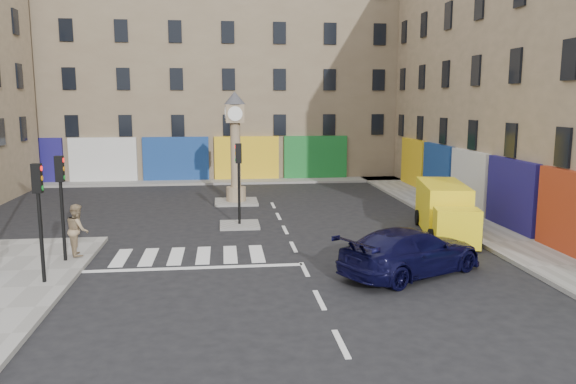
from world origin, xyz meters
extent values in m
plane|color=black|center=(0.00, 0.00, 0.00)|extent=(120.00, 120.00, 0.00)
cube|color=gray|center=(8.70, 10.00, 0.07)|extent=(2.60, 30.00, 0.15)
cube|color=gray|center=(-4.00, 22.20, 0.07)|extent=(32.00, 2.40, 0.15)
cube|color=gray|center=(-2.00, 8.00, 0.06)|extent=(1.80, 1.80, 0.12)
cube|color=gray|center=(-2.00, 14.00, 0.06)|extent=(2.40, 2.40, 0.12)
cube|color=#A08668|center=(15.00, 10.00, 8.00)|extent=(10.00, 30.00, 16.00)
cube|color=#7C6B52|center=(-4.00, 28.00, 8.50)|extent=(32.00, 10.00, 17.00)
cylinder|color=black|center=(-8.30, 0.20, 1.55)|extent=(0.12, 0.12, 2.80)
cube|color=black|center=(-8.30, 0.20, 3.40)|extent=(0.28, 0.22, 0.90)
cylinder|color=black|center=(-8.30, 2.60, 1.55)|extent=(0.12, 0.12, 2.80)
cube|color=black|center=(-8.30, 2.60, 3.40)|extent=(0.28, 0.22, 0.90)
cylinder|color=black|center=(-2.00, 8.00, 1.52)|extent=(0.12, 0.12, 2.80)
cube|color=black|center=(-2.00, 8.00, 3.37)|extent=(0.28, 0.22, 0.90)
cylinder|color=#A08668|center=(-2.00, 14.00, 0.52)|extent=(1.10, 1.10, 0.80)
cylinder|color=#A08668|center=(-2.00, 14.00, 2.72)|extent=(0.56, 0.56, 3.60)
cube|color=#A08668|center=(-2.00, 14.00, 5.02)|extent=(1.00, 1.00, 1.00)
cylinder|color=white|center=(-2.00, 13.48, 5.02)|extent=(0.80, 0.06, 0.80)
cone|color=#333338|center=(-2.00, 14.00, 5.87)|extent=(1.20, 1.20, 0.70)
imported|color=black|center=(3.44, 0.10, 0.78)|extent=(5.76, 4.47, 1.56)
cube|color=yellow|center=(6.91, 6.08, 1.11)|extent=(2.62, 4.54, 2.04)
cube|color=yellow|center=(6.24, 2.95, 0.84)|extent=(1.87, 1.39, 1.51)
cube|color=black|center=(6.23, 2.91, 1.20)|extent=(1.64, 1.10, 0.62)
cylinder|color=black|center=(5.45, 3.48, 0.36)|extent=(0.37, 0.74, 0.71)
cylinder|color=black|center=(7.18, 3.11, 0.36)|extent=(0.37, 0.74, 0.71)
cylinder|color=black|center=(6.26, 7.31, 0.36)|extent=(0.37, 0.74, 0.71)
cylinder|color=black|center=(8.00, 6.94, 0.36)|extent=(0.37, 0.74, 0.71)
imported|color=#957D5C|center=(-8.00, 3.26, 1.09)|extent=(0.99, 1.11, 1.89)
camera|label=1|loc=(-2.71, -17.34, 5.71)|focal=35.00mm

